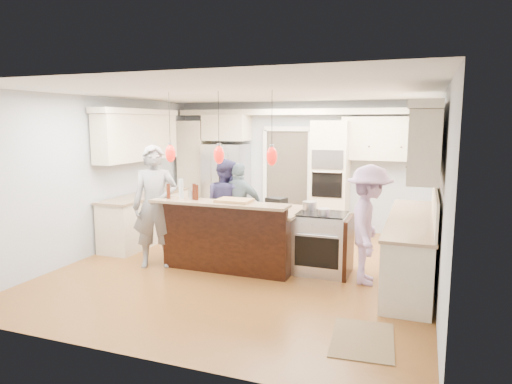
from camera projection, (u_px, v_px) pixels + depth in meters
ground_plane at (248, 267)px, 7.21m from camera, size 6.00×6.00×0.00m
room_shell at (248, 152)px, 6.93m from camera, size 5.54×6.04×2.72m
refrigerator at (226, 185)px, 10.05m from camera, size 0.90×0.70×1.80m
oven_column at (330, 178)px, 9.25m from camera, size 0.72×0.69×2.30m
back_upper_cabinets at (262, 150)px, 9.77m from camera, size 5.30×0.61×2.54m
right_counter_run at (416, 208)px, 6.49m from camera, size 0.64×3.10×2.51m
left_cabinets at (143, 187)px, 8.63m from camera, size 0.64×2.30×2.51m
kitchen_island at (236, 235)px, 7.29m from camera, size 2.10×1.46×1.12m
island_range at (323, 243)px, 6.88m from camera, size 0.82×0.71×0.92m
pendant_lights at (219, 155)px, 6.55m from camera, size 1.75×0.15×1.03m
person_bar_end at (155, 206)px, 7.12m from camera, size 0.83×0.72×1.92m
person_far_left at (226, 204)px, 8.14m from camera, size 0.95×0.84×1.63m
person_far_right at (239, 207)px, 8.05m from camera, size 0.93×0.42×1.57m
person_range_side at (369, 225)px, 6.38m from camera, size 0.70×1.13×1.69m
floor_rug at (363, 339)px, 4.78m from camera, size 0.71×0.98×0.01m
water_bottle at (181, 189)px, 6.86m from camera, size 0.09×0.09×0.30m
beer_bottle_a at (168, 191)px, 6.88m from camera, size 0.07×0.07×0.23m
beer_bottle_b at (196, 192)px, 6.75m from camera, size 0.07×0.07×0.23m
beer_bottle_c at (194, 192)px, 6.80m from camera, size 0.08×0.08×0.24m
drink_can at (191, 195)px, 6.82m from camera, size 0.08×0.08×0.13m
cutting_board at (234, 200)px, 6.62m from camera, size 0.51×0.37×0.04m
pot_large at (310, 206)px, 7.07m from camera, size 0.22×0.22×0.13m
pot_small at (324, 212)px, 6.69m from camera, size 0.19×0.19×0.09m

